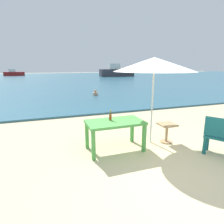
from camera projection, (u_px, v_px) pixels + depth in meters
name	position (u px, v px, depth m)	size (l,w,h in m)	color
ground_plane	(184.00, 173.00, 3.77)	(120.00, 120.00, 0.00)	beige
sea_water	(60.00, 79.00, 31.20)	(120.00, 50.00, 0.08)	#2D6075
picnic_table_green	(115.00, 125.00, 4.66)	(1.40, 0.80, 0.76)	#4C9E47
beer_bottle_amber	(110.00, 117.00, 4.68)	(0.07, 0.07, 0.26)	brown
patio_umbrella	(154.00, 64.00, 4.78)	(2.10, 2.10, 2.30)	silver
side_table_wood	(167.00, 130.00, 5.20)	(0.44, 0.44, 0.54)	tan
swimmer_person	(95.00, 93.00, 13.10)	(0.34, 0.34, 0.41)	tan
boat_cargo_ship	(14.00, 73.00, 38.97)	(3.90, 1.06, 1.42)	maroon
boat_sailboat	(116.00, 72.00, 36.92)	(6.72, 1.83, 2.44)	#38383F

